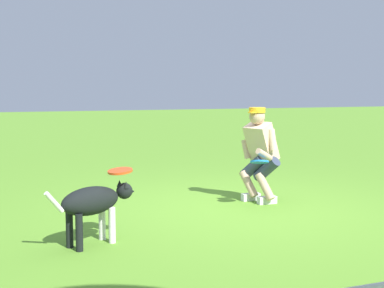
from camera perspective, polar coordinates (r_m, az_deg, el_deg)
ground_plane at (r=6.80m, az=4.97°, el=-7.08°), size 60.00×60.00×0.00m
person at (r=7.13m, az=7.38°, el=-0.81°), size 0.52×0.70×1.29m
dog at (r=5.29m, az=-10.58°, el=-6.31°), size 0.99×0.54×0.61m
frisbee_flying at (r=5.36m, az=-7.85°, el=-2.93°), size 0.28×0.28×0.06m
frisbee_held at (r=6.75m, az=7.38°, el=-1.94°), size 0.25×0.24×0.11m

